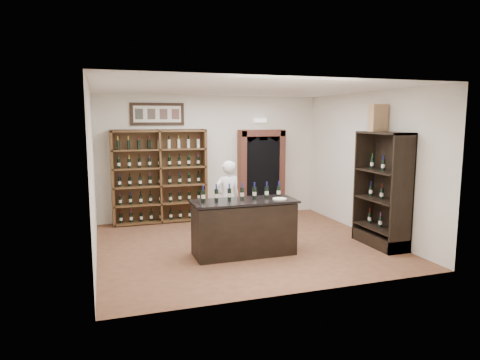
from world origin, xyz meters
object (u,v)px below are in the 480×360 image
(tasting_counter, at_px, (244,228))
(counter_bottle_0, at_px, (203,196))
(wine_shelf, at_px, (160,176))
(shopkeeper, at_px, (228,199))
(side_cabinet, at_px, (383,207))
(wine_crate, at_px, (378,118))

(tasting_counter, distance_m, counter_bottle_0, 0.95)
(wine_shelf, distance_m, shopkeeper, 2.08)
(wine_shelf, height_order, tasting_counter, wine_shelf)
(side_cabinet, bearing_deg, wine_shelf, 139.79)
(counter_bottle_0, height_order, wine_crate, wine_crate)
(tasting_counter, height_order, counter_bottle_0, counter_bottle_0)
(shopkeeper, bearing_deg, side_cabinet, 140.58)
(side_cabinet, xyz_separation_m, shopkeeper, (-2.66, 1.54, 0.04))
(side_cabinet, height_order, wine_crate, wine_crate)
(tasting_counter, height_order, shopkeeper, shopkeeper)
(shopkeeper, bearing_deg, wine_crate, 144.74)
(wine_shelf, xyz_separation_m, wine_crate, (3.81, -2.98, 1.36))
(wine_shelf, xyz_separation_m, side_cabinet, (3.82, -3.23, -0.35))
(side_cabinet, relative_size, shopkeeper, 1.38)
(shopkeeper, bearing_deg, counter_bottle_0, 46.03)
(tasting_counter, bearing_deg, side_cabinet, -6.28)
(wine_shelf, xyz_separation_m, counter_bottle_0, (0.38, -2.83, 0.01))
(counter_bottle_0, bearing_deg, wine_crate, -2.54)
(wine_crate, bearing_deg, counter_bottle_0, 169.44)
(counter_bottle_0, height_order, shopkeeper, shopkeeper)
(tasting_counter, distance_m, wine_crate, 3.35)
(tasting_counter, relative_size, shopkeeper, 1.18)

